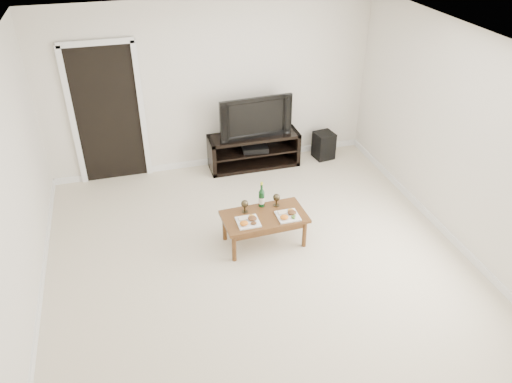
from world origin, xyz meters
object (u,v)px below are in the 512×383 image
object	(u,v)px
media_console	(254,151)
television	(254,115)
subwoofer	(324,145)
coffee_table	(264,229)

from	to	relation	value
media_console	television	distance (m)	0.60
subwoofer	coffee_table	distance (m)	2.52
media_console	coffee_table	distance (m)	2.03
subwoofer	coffee_table	size ratio (longest dim) A/B	0.43
media_console	subwoofer	distance (m)	1.19
media_console	television	bearing A→B (deg)	0.00
coffee_table	television	bearing A→B (deg)	78.09
media_console	subwoofer	world-z (taller)	media_console
television	subwoofer	size ratio (longest dim) A/B	2.57
television	media_console	bearing A→B (deg)	0.00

